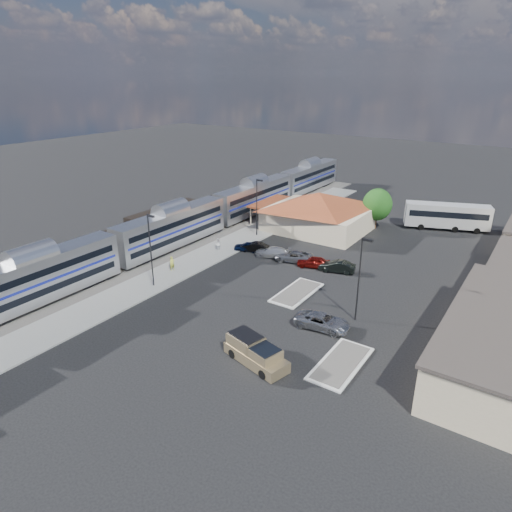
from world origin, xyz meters
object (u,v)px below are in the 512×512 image
Objects in this scene: station_depot at (318,211)px; coach_bus at (447,215)px; pickup_truck at (256,353)px; suv at (322,321)px.

coach_bus is (17.19, 12.00, -0.74)m from station_depot.
coach_bus is at bearing 34.92° from station_depot.
station_depot reaches higher than pickup_truck.
coach_bus is at bearing -10.34° from suv.
pickup_truck is at bearing -71.12° from station_depot.
station_depot is at bearing 104.70° from coach_bus.
pickup_truck is at bearing 159.58° from suv.
pickup_truck reaches higher than suv.
pickup_truck is 0.51× the size of coach_bus.
station_depot is 1.40× the size of coach_bus.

